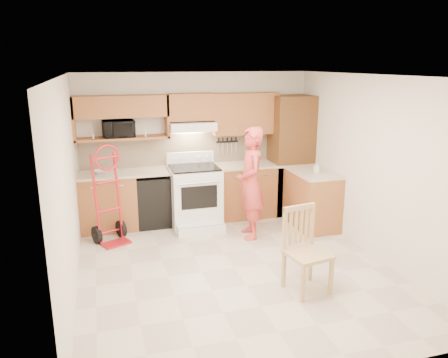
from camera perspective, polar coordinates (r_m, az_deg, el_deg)
name	(u,v)px	position (r m, az deg, el deg)	size (l,w,h in m)	color
floor	(234,268)	(5.98, 1.35, -11.54)	(4.00, 4.50, 0.02)	beige
ceiling	(236,75)	(5.35, 1.52, 13.37)	(4.00, 4.50, 0.02)	white
wall_back	(196,146)	(7.67, -3.64, 4.35)	(4.00, 0.02, 2.50)	silver
wall_front	(321,248)	(3.56, 12.52, -8.71)	(4.00, 0.02, 2.50)	silver
wall_left	(67,190)	(5.31, -19.75, -1.32)	(0.02, 4.50, 2.50)	silver
wall_right	(373,167)	(6.41, 18.83, 1.47)	(0.02, 4.50, 2.50)	silver
backsplash	(196,149)	(7.65, -3.60, 3.95)	(3.92, 0.03, 0.55)	beige
lower_cab_left	(108,202)	(7.39, -14.84, -2.94)	(0.90, 0.60, 0.90)	#A3592B
dishwasher	(154,200)	(7.44, -9.05, -2.69)	(0.60, 0.60, 0.85)	black
lower_cab_right	(246,191)	(7.78, 2.93, -1.54)	(1.14, 0.60, 0.90)	#A3592B
countertop_left	(125,173)	(7.27, -12.72, 0.76)	(1.50, 0.63, 0.04)	#C5B39B
countertop_right	(247,165)	(7.66, 2.97, 1.83)	(1.14, 0.63, 0.04)	#C5B39B
cab_return_right	(312,200)	(7.41, 11.33, -2.67)	(0.60, 1.00, 0.90)	#A3592B
countertop_return	(313,172)	(7.29, 11.52, 0.85)	(0.63, 1.00, 0.04)	#C5B39B
pantry_tall	(290,155)	(7.94, 8.60, 3.10)	(0.70, 0.60, 2.10)	brown
upper_cab_left	(121,106)	(7.23, -13.28, 9.18)	(1.50, 0.33, 0.34)	#A3592B
upper_shelf_mw	(123,138)	(7.30, -13.04, 5.20)	(1.50, 0.33, 0.04)	#A3592B
upper_cab_center	(191,107)	(7.38, -4.36, 9.33)	(0.76, 0.33, 0.44)	#A3592B
upper_cab_right	(245,114)	(7.64, 2.73, 8.49)	(1.14, 0.33, 0.70)	#A3592B
range_hood	(192,126)	(7.35, -4.21, 6.88)	(0.76, 0.46, 0.14)	white
knife_strip	(227,145)	(7.75, 0.43, 4.42)	(0.40, 0.05, 0.29)	black
microwave	(118,129)	(7.27, -13.55, 6.38)	(0.49, 0.33, 0.27)	black
range	(195,192)	(7.23, -3.73, -1.67)	(0.81, 1.06, 1.19)	white
person	(251,183)	(6.72, 3.48, -0.55)	(0.63, 0.41, 1.73)	#D2413B
hand_truck	(110,200)	(6.74, -14.59, -2.59)	(0.54, 0.49, 1.36)	red
dining_chair	(308,251)	(5.31, 10.87, -9.21)	(0.46, 0.50, 1.02)	tan
soap_bottle	(317,167)	(7.17, 11.93, 1.50)	(0.08, 0.08, 0.18)	white
bowl	(101,172)	(7.25, -15.68, 0.91)	(0.22, 0.22, 0.05)	white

